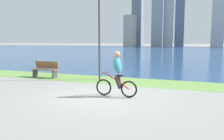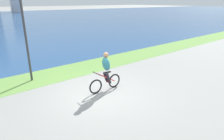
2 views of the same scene
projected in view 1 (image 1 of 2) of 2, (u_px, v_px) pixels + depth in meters
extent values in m
plane|color=gray|center=(105.00, 96.00, 8.46)|extent=(300.00, 300.00, 0.00)
cube|color=#6B9947|center=(130.00, 81.00, 11.50)|extent=(120.00, 2.22, 0.01)
cube|color=navy|center=(183.00, 51.00, 47.06)|extent=(300.00, 74.50, 0.00)
torus|color=black|center=(104.00, 87.00, 8.56)|extent=(0.61, 0.06, 0.61)
torus|color=black|center=(129.00, 89.00, 8.21)|extent=(0.61, 0.06, 0.61)
cylinder|color=red|center=(117.00, 81.00, 8.34)|extent=(0.95, 0.04, 0.59)
cylinder|color=red|center=(120.00, 82.00, 8.31)|extent=(0.04, 0.04, 0.46)
cube|color=black|center=(120.00, 76.00, 8.27)|extent=(0.24, 0.10, 0.05)
cylinder|color=black|center=(105.00, 73.00, 8.47)|extent=(0.03, 0.52, 0.03)
ellipsoid|color=teal|center=(117.00, 65.00, 8.26)|extent=(0.40, 0.36, 0.65)
sphere|color=#A57A59|center=(117.00, 54.00, 8.21)|extent=(0.22, 0.22, 0.22)
cylinder|color=#26262D|center=(118.00, 82.00, 8.23)|extent=(0.27, 0.11, 0.49)
cylinder|color=#26262D|center=(119.00, 82.00, 8.42)|extent=(0.27, 0.11, 0.49)
cube|color=brown|center=(45.00, 70.00, 12.67)|extent=(1.50, 0.45, 0.04)
cube|color=brown|center=(47.00, 65.00, 12.81)|extent=(1.50, 0.11, 0.40)
cube|color=#38383D|center=(55.00, 74.00, 12.46)|extent=(0.08, 0.37, 0.45)
cube|color=#38383D|center=(35.00, 73.00, 12.92)|extent=(0.08, 0.37, 0.45)
cylinder|color=#38383D|center=(99.00, 40.00, 11.78)|extent=(0.10, 0.10, 4.11)
cube|color=#ADA899|center=(130.00, 31.00, 76.59)|extent=(3.31, 4.25, 10.44)
cube|color=slate|center=(138.00, 21.00, 83.06)|extent=(3.47, 4.41, 18.04)
cube|color=#8C939E|center=(158.00, 7.00, 75.65)|extent=(3.73, 3.95, 26.04)
cube|color=#B7B7BC|center=(167.00, 16.00, 78.02)|extent=(4.41, 2.93, 21.05)
cube|color=slate|center=(180.00, 5.00, 76.10)|extent=(3.01, 2.14, 27.43)
cube|color=#B7B7BC|center=(218.00, 17.00, 71.87)|extent=(3.60, 4.30, 19.03)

